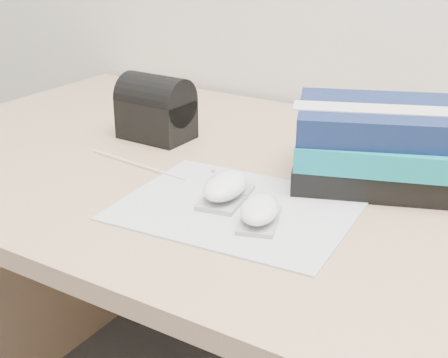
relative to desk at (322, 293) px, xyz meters
The scene contains 7 objects.
desk is the anchor object (origin of this frame).
mousepad 0.32m from the desk, 106.39° to the right, with size 0.33×0.26×0.00m, color #9EA0A7.
mouse_rear 0.33m from the desk, 114.90° to the right, with size 0.08×0.12×0.04m.
mouse_front 0.34m from the desk, 92.15° to the right, with size 0.08×0.10×0.04m.
usb_cable 0.40m from the desk, 152.75° to the right, with size 0.00×0.00×0.22m, color white.
book_stack 0.30m from the desk, ahead, with size 0.30×0.28×0.12m.
pouch 0.46m from the desk, behind, with size 0.13×0.09×0.12m.
Camera 1 is at (0.36, 0.74, 1.12)m, focal length 50.00 mm.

